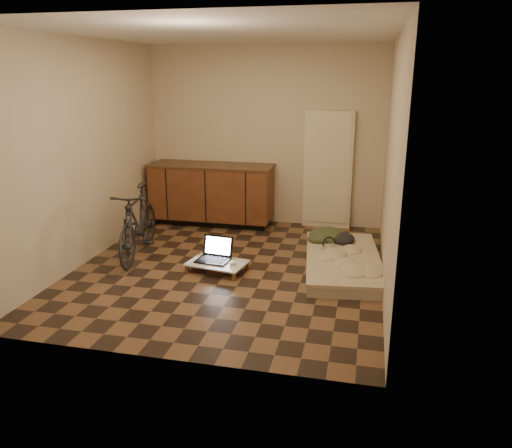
% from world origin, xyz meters
% --- Properties ---
extents(room_shell, '(3.50, 4.00, 2.60)m').
position_xyz_m(room_shell, '(0.00, 0.00, 1.30)').
color(room_shell, brown).
rests_on(room_shell, ground).
extents(cabinets, '(1.84, 0.62, 0.91)m').
position_xyz_m(cabinets, '(-0.75, 1.70, 0.47)').
color(cabinets, black).
rests_on(cabinets, ground).
extents(appliance_panel, '(0.70, 0.10, 1.70)m').
position_xyz_m(appliance_panel, '(0.95, 1.94, 0.85)').
color(appliance_panel, beige).
rests_on(appliance_panel, ground).
extents(bicycle, '(0.67, 1.56, 0.98)m').
position_xyz_m(bicycle, '(-1.20, 0.13, 0.49)').
color(bicycle, black).
rests_on(bicycle, ground).
extents(futon, '(1.05, 1.85, 0.15)m').
position_xyz_m(futon, '(1.30, 0.30, 0.08)').
color(futon, '#B3A98F').
rests_on(futon, ground).
extents(clothing_pile, '(0.57, 0.50, 0.21)m').
position_xyz_m(clothing_pile, '(1.12, 0.87, 0.26)').
color(clothing_pile, '#343C23').
rests_on(clothing_pile, futon).
extents(headphones, '(0.29, 0.29, 0.14)m').
position_xyz_m(headphones, '(1.12, 0.49, 0.22)').
color(headphones, black).
rests_on(headphones, futon).
extents(lap_desk, '(0.72, 0.53, 0.11)m').
position_xyz_m(lap_desk, '(-0.11, -0.12, 0.10)').
color(lap_desk, brown).
rests_on(lap_desk, ground).
extents(laptop, '(0.40, 0.37, 0.25)m').
position_xyz_m(laptop, '(-0.17, -0.05, 0.16)').
color(laptop, black).
rests_on(laptop, lap_desk).
extents(mouse, '(0.10, 0.13, 0.04)m').
position_xyz_m(mouse, '(0.08, -0.15, 0.13)').
color(mouse, white).
rests_on(mouse, lap_desk).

